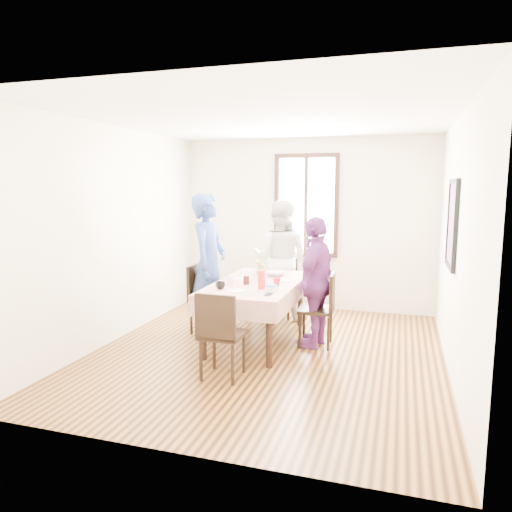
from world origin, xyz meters
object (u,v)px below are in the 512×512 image
at_px(chair_right, 316,309).
at_px(chair_near, 223,334).
at_px(chair_far, 281,287).
at_px(person_left, 209,264).
at_px(person_far, 280,259).
at_px(person_right, 315,282).
at_px(dining_table, 257,312).
at_px(chair_left, 208,299).

height_order(chair_right, chair_near, same).
bearing_deg(chair_near, chair_far, 90.75).
height_order(person_left, person_far, person_left).
xyz_separation_m(chair_far, person_right, (0.72, -1.15, 0.34)).
xyz_separation_m(dining_table, chair_right, (0.74, 0.05, 0.08)).
distance_m(dining_table, chair_left, 0.76).
bearing_deg(person_left, dining_table, -103.76).
bearing_deg(person_far, chair_far, -87.86).
distance_m(chair_right, person_left, 1.54).
bearing_deg(chair_left, chair_far, 146.00).
xyz_separation_m(chair_left, person_far, (0.74, 1.02, 0.42)).
bearing_deg(dining_table, person_left, 167.18).
xyz_separation_m(dining_table, chair_left, (-0.74, 0.16, 0.08)).
bearing_deg(chair_left, chair_near, 29.94).
relative_size(person_left, person_far, 1.06).
bearing_deg(chair_right, person_right, 86.37).
bearing_deg(person_far, chair_near, 92.14).
bearing_deg(person_right, chair_left, -83.51).
bearing_deg(person_right, chair_near, -19.06).
distance_m(chair_right, chair_near, 1.46).
relative_size(chair_far, person_far, 0.52).
distance_m(dining_table, chair_right, 0.75).
height_order(dining_table, person_right, person_right).
xyz_separation_m(person_left, person_far, (0.72, 1.02, -0.05)).
relative_size(chair_right, chair_far, 1.00).
bearing_deg(person_left, person_right, -95.28).
height_order(chair_near, person_left, person_left).
bearing_deg(person_right, chair_far, -137.11).
distance_m(chair_near, person_far, 2.42).
bearing_deg(chair_right, person_far, 29.70).
bearing_deg(chair_right, chair_left, 82.15).
xyz_separation_m(person_far, person_right, (0.72, -1.13, -0.08)).
relative_size(chair_left, person_right, 0.57).
relative_size(dining_table, person_left, 0.94).
height_order(person_far, person_right, person_far).
bearing_deg(chair_far, person_left, 57.36).
distance_m(chair_left, chair_far, 1.28).
distance_m(dining_table, person_left, 0.92).
bearing_deg(chair_left, person_left, 91.49).
distance_m(dining_table, chair_near, 1.21).
distance_m(dining_table, person_right, 0.84).
bearing_deg(chair_right, person_left, 82.09).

